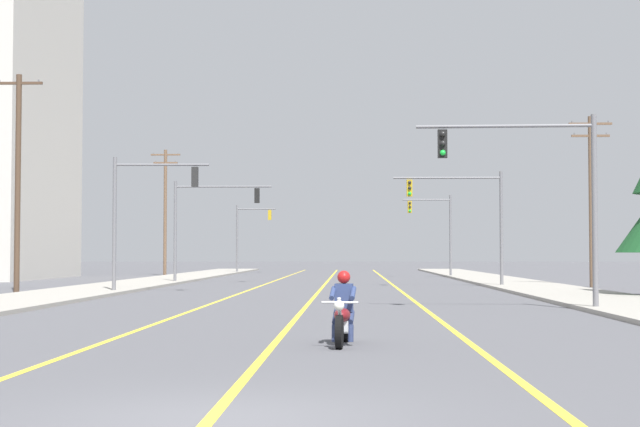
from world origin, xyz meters
name	(u,v)px	position (x,y,z in m)	size (l,w,h in m)	color
ground_plane	(221,419)	(0.00, 0.00, 0.00)	(400.00, 400.00, 0.00)	#515156
lane_stripe_center	(324,285)	(-0.12, 45.00, 0.00)	(0.16, 100.00, 0.01)	yellow
lane_stripe_left	(264,285)	(-3.59, 45.00, 0.00)	(0.16, 100.00, 0.01)	yellow
lane_stripe_right	(393,285)	(3.79, 45.00, 0.00)	(0.16, 100.00, 0.01)	yellow
sidewalk_kerb_right	(533,287)	(10.79, 40.00, 0.07)	(4.40, 110.00, 0.14)	#9E998E
sidewalk_kerb_left	(117,287)	(-10.79, 40.00, 0.07)	(4.40, 110.00, 0.14)	#9E998E
motorcycle_with_rider	(343,315)	(1.25, 8.63, 0.59)	(0.70, 2.19, 1.46)	black
traffic_signal_near_right	(541,179)	(7.44, 20.37, 4.15)	(5.69, 0.39, 6.20)	slate
traffic_signal_near_left	(142,204)	(-8.14, 33.50, 4.07)	(4.39, 0.48, 6.20)	slate
traffic_signal_mid_right	(469,209)	(7.73, 41.70, 4.16)	(5.85, 0.39, 6.20)	slate
traffic_signal_mid_left	(204,214)	(-7.52, 48.19, 4.16)	(5.94, 0.37, 6.20)	slate
traffic_signal_far_right	(437,224)	(7.89, 63.07, 4.02)	(3.71, 0.47, 6.20)	slate
traffic_signal_far_left	(248,229)	(-8.01, 78.08, 4.01)	(3.61, 0.37, 6.20)	slate
utility_pole_left_near	(18,179)	(-13.93, 33.67, 5.25)	(2.18, 0.26, 10.07)	#4C3828
utility_pole_right_far	(591,195)	(14.25, 41.82, 4.95)	(2.30, 0.26, 9.15)	brown
utility_pole_left_far	(165,208)	(-13.56, 67.35, 5.46)	(2.39, 0.26, 10.16)	brown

